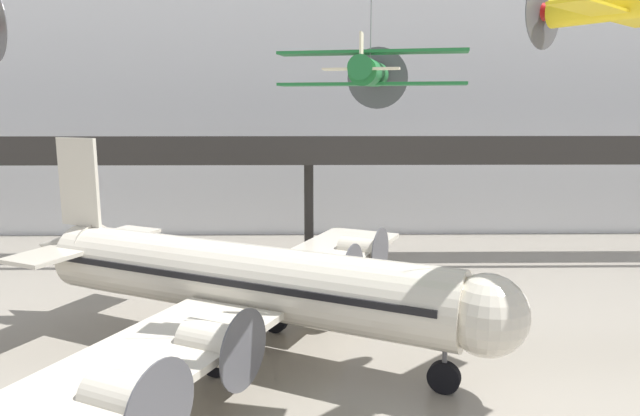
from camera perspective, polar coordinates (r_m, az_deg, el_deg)
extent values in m
cube|color=silver|center=(50.35, -1.12, 10.80)|extent=(140.00, 3.00, 23.35)
cube|color=#2D2B28|center=(41.33, -1.15, 5.17)|extent=(110.00, 3.20, 0.90)
cube|color=#2D2B28|center=(39.72, -1.16, 6.41)|extent=(110.00, 0.12, 1.10)
cylinder|color=#2D2B28|center=(42.82, -1.12, -0.05)|extent=(0.70, 0.70, 7.08)
cylinder|color=beige|center=(26.15, -7.83, -7.03)|extent=(19.35, 11.50, 3.22)
sphere|color=beige|center=(22.54, 16.37, -10.23)|extent=(3.15, 3.15, 3.15)
cone|color=beige|center=(33.11, -24.06, -3.72)|extent=(5.05, 4.48, 2.96)
cube|color=black|center=(26.06, -7.85, -6.36)|extent=(18.13, 10.96, 0.29)
cube|color=beige|center=(32.80, 0.75, -4.67)|extent=(9.68, 13.49, 0.28)
cube|color=beige|center=(20.15, -18.71, -15.12)|extent=(9.68, 13.49, 0.28)
cylinder|color=beige|center=(29.78, 1.00, -6.13)|extent=(2.76, 2.39, 1.54)
cylinder|color=#4C4C51|center=(29.31, 3.30, -6.42)|extent=(1.32, 2.67, 2.93)
cylinder|color=beige|center=(33.64, 3.98, -4.23)|extent=(2.76, 2.39, 1.54)
cylinder|color=#4C4C51|center=(33.23, 6.04, -4.44)|extent=(1.32, 2.67, 2.93)
cylinder|color=beige|center=(21.26, -10.60, -13.21)|extent=(2.76, 2.39, 1.54)
cylinder|color=#4C4C51|center=(20.61, -7.61, -13.91)|extent=(1.32, 2.67, 2.93)
cylinder|color=beige|center=(18.28, -18.82, -17.71)|extent=(2.76, 2.39, 1.54)
cylinder|color=#4C4C51|center=(17.50, -15.62, -18.85)|extent=(1.32, 2.67, 2.93)
cube|color=beige|center=(31.52, -22.99, 2.39)|extent=(2.38, 1.28, 4.50)
cube|color=beige|center=(31.85, -22.20, -3.37)|extent=(5.91, 8.64, 0.20)
cylinder|color=#4C4C51|center=(23.62, 12.34, -14.90)|extent=(0.20, 0.20, 1.21)
cylinder|color=black|center=(23.88, 12.28, -16.22)|extent=(1.34, 0.90, 1.30)
cylinder|color=#4C4C51|center=(28.84, -4.55, -9.95)|extent=(0.20, 0.20, 1.21)
cylinder|color=black|center=(29.05, -4.53, -11.07)|extent=(1.34, 0.90, 1.30)
cylinder|color=#4C4C51|center=(24.81, -10.52, -13.56)|extent=(0.20, 0.20, 1.21)
cylinder|color=black|center=(25.06, -10.47, -14.83)|extent=(1.34, 0.90, 1.30)
cylinder|color=#1E6B33|center=(19.90, 5.04, 13.29)|extent=(1.79, 4.38, 0.99)
cone|color=beige|center=(22.11, 5.73, 12.83)|extent=(0.93, 0.86, 0.80)
cylinder|color=#4C4C51|center=(22.27, 5.77, 12.80)|extent=(2.25, 0.54, 2.30)
cone|color=#1E6B33|center=(17.84, 4.25, 13.82)|extent=(0.99, 1.30, 0.78)
cube|color=#1E6B33|center=(20.20, 5.16, 15.25)|extent=(6.52, 2.41, 0.10)
cube|color=#1E6B33|center=(20.14, 5.11, 12.24)|extent=(6.52, 2.41, 0.10)
cube|color=beige|center=(17.62, 4.15, 15.43)|extent=(0.17, 0.52, 1.06)
cube|color=beige|center=(17.58, 4.13, 13.71)|extent=(2.36, 1.01, 0.06)
cylinder|color=yellow|center=(24.18, 28.22, 17.56)|extent=(4.48, 4.75, 1.22)
cone|color=red|center=(25.27, 21.87, 17.78)|extent=(1.35, 1.34, 1.01)
cylinder|color=#4C4C51|center=(25.35, 21.45, 17.78)|extent=(2.17, 1.99, 2.91)
cube|color=yellow|center=(24.24, 27.38, 16.80)|extent=(6.90, 6.47, 0.10)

